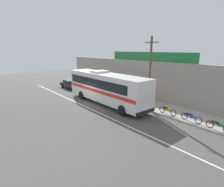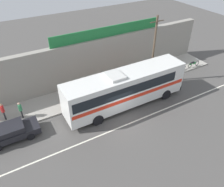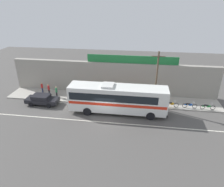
{
  "view_description": "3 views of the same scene",
  "coord_description": "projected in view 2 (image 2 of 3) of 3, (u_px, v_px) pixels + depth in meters",
  "views": [
    {
      "loc": [
        17.39,
        -10.66,
        6.26
      ],
      "look_at": [
        1.95,
        2.14,
        1.26
      ],
      "focal_mm": 28.71,
      "sensor_mm": 36.0,
      "label": 1
    },
    {
      "loc": [
        -8.17,
        -12.58,
        13.65
      ],
      "look_at": [
        0.39,
        2.51,
        1.17
      ],
      "focal_mm": 35.63,
      "sensor_mm": 36.0,
      "label": 2
    },
    {
      "loc": [
        3.9,
        -20.63,
        13.24
      ],
      "look_at": [
        0.58,
        2.58,
        2.17
      ],
      "focal_mm": 32.78,
      "sensor_mm": 36.0,
      "label": 3
    }
  ],
  "objects": [
    {
      "name": "motorcycle_purple",
      "position": [
        194.0,
        64.0,
        27.59
      ],
      "size": [
        1.87,
        0.56,
        0.94
      ],
      "color": "black",
      "rests_on": "sidewalk_slab"
    },
    {
      "name": "storefront_billboard",
      "position": [
        109.0,
        31.0,
        23.28
      ],
      "size": [
        12.77,
        0.12,
        1.1
      ],
      "primitive_type": "cube",
      "color": "#1E7538",
      "rests_on": "storefront_facade"
    },
    {
      "name": "road_center_stripe",
      "position": [
        127.0,
        125.0,
        19.55
      ],
      "size": [
        30.0,
        0.14,
        0.01
      ],
      "primitive_type": "cube",
      "color": "silver",
      "rests_on": "ground_plane"
    },
    {
      "name": "intercity_bus",
      "position": [
        125.0,
        87.0,
        20.64
      ],
      "size": [
        12.01,
        2.65,
        3.78
      ],
      "color": "silver",
      "rests_on": "ground_plane"
    },
    {
      "name": "pedestrian_near_shop",
      "position": [
        20.0,
        109.0,
        19.58
      ],
      "size": [
        0.3,
        0.48,
        1.67
      ],
      "color": "black",
      "rests_on": "sidewalk_slab"
    },
    {
      "name": "motorcycle_green",
      "position": [
        180.0,
        68.0,
        26.76
      ],
      "size": [
        1.87,
        0.56,
        0.94
      ],
      "color": "black",
      "rests_on": "sidewalk_slab"
    },
    {
      "name": "motorcycle_black",
      "position": [
        165.0,
        73.0,
        25.8
      ],
      "size": [
        1.85,
        0.56,
        0.94
      ],
      "color": "black",
      "rests_on": "sidewalk_slab"
    },
    {
      "name": "utility_pole",
      "position": [
        154.0,
        50.0,
        22.86
      ],
      "size": [
        1.6,
        0.22,
        7.34
      ],
      "color": "brown",
      "rests_on": "sidewalk_slab"
    },
    {
      "name": "ground_plane",
      "position": [
        122.0,
        119.0,
        20.12
      ],
      "size": [
        70.0,
        70.0,
        0.0
      ],
      "primitive_type": "plane",
      "color": "#4F4C49"
    },
    {
      "name": "sidewalk_slab",
      "position": [
        96.0,
        90.0,
        23.75
      ],
      "size": [
        30.0,
        3.6,
        0.14
      ],
      "primitive_type": "cube",
      "color": "#A8A399",
      "rests_on": "ground_plane"
    },
    {
      "name": "pedestrian_far_left",
      "position": [
        3.0,
        110.0,
        19.38
      ],
      "size": [
        0.3,
        0.48,
        1.71
      ],
      "color": "black",
      "rests_on": "sidewalk_slab"
    },
    {
      "name": "parked_car",
      "position": [
        11.0,
        132.0,
        17.81
      ],
      "size": [
        4.33,
        1.87,
        1.37
      ],
      "color": "black",
      "rests_on": "ground_plane"
    },
    {
      "name": "storefront_facade",
      "position": [
        87.0,
        63.0,
        23.91
      ],
      "size": [
        30.0,
        0.7,
        4.8
      ],
      "primitive_type": "cube",
      "color": "gray",
      "rests_on": "ground_plane"
    }
  ]
}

